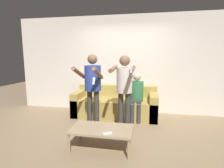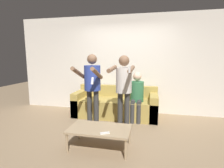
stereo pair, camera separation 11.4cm
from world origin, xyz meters
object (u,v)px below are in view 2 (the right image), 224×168
object	(u,v)px
coffee_table	(100,130)
remote_on_table	(105,133)
person_standing_left	(92,82)
person_seated	(137,93)
couch	(116,105)
person_standing_right	(124,84)

from	to	relation	value
coffee_table	remote_on_table	world-z (taller)	remote_on_table
person_standing_left	person_seated	bearing A→B (deg)	37.42
couch	person_seated	distance (m)	0.71
remote_on_table	couch	bearing A→B (deg)	96.30
person_seated	remote_on_table	size ratio (longest dim) A/B	8.03
couch	person_standing_left	size ratio (longest dim) A/B	1.34
person_seated	person_standing_left	bearing A→B (deg)	-142.58
couch	person_standing_right	world-z (taller)	person_standing_right
person_standing_right	coffee_table	world-z (taller)	person_standing_right
couch	remote_on_table	distance (m)	1.93
person_standing_left	coffee_table	distance (m)	1.17
person_standing_left	person_standing_right	xyz separation A→B (m)	(0.69, -0.00, -0.01)
person_standing_right	person_standing_left	bearing A→B (deg)	179.83
couch	person_standing_left	world-z (taller)	person_standing_left
person_standing_right	remote_on_table	xyz separation A→B (m)	(-0.13, -1.04, -0.64)
person_standing_right	remote_on_table	size ratio (longest dim) A/B	10.73
person_standing_left	couch	bearing A→B (deg)	68.50
person_standing_right	couch	bearing A→B (deg)	111.48
coffee_table	remote_on_table	distance (m)	0.25
person_standing_left	person_seated	distance (m)	1.20
couch	person_seated	bearing A→B (deg)	-17.47
person_seated	coffee_table	size ratio (longest dim) A/B	1.13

